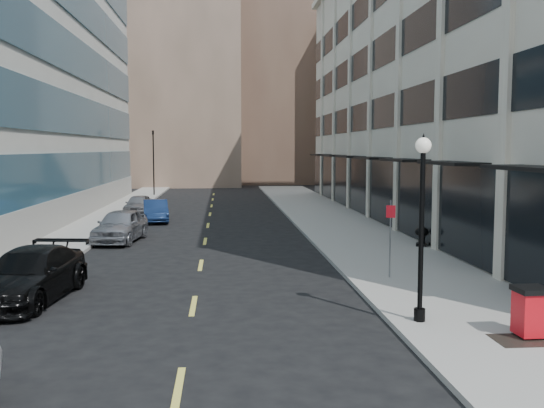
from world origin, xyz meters
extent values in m
cube|color=gray|center=(7.50, 20.00, 0.07)|extent=(5.00, 80.00, 0.15)
cube|color=gray|center=(-6.50, 20.00, 0.07)|extent=(3.00, 80.00, 0.15)
cube|color=beige|center=(17.00, 27.00, 9.00)|extent=(14.00, 46.00, 18.00)
cube|color=black|center=(10.02, 27.00, 2.00)|extent=(0.18, 46.00, 3.60)
cube|color=black|center=(10.03, 27.00, 6.50)|extent=(0.12, 46.00, 1.80)
cube|color=black|center=(10.03, 27.00, 10.00)|extent=(0.12, 46.00, 1.80)
cube|color=beige|center=(10.00, 10.00, 9.00)|extent=(0.35, 0.60, 18.00)
cube|color=beige|center=(10.00, 16.00, 9.00)|extent=(0.35, 0.60, 18.00)
cube|color=beige|center=(10.00, 22.00, 9.00)|extent=(0.35, 0.60, 18.00)
cube|color=beige|center=(10.00, 28.00, 9.00)|extent=(0.35, 0.60, 18.00)
cube|color=beige|center=(10.00, 34.00, 9.00)|extent=(0.35, 0.60, 18.00)
cube|color=beige|center=(10.00, 40.00, 9.00)|extent=(0.35, 0.60, 18.00)
cube|color=beige|center=(10.00, 46.00, 9.00)|extent=(0.35, 0.60, 18.00)
cube|color=black|center=(9.35, 7.00, 3.90)|extent=(1.30, 4.00, 0.12)
cube|color=black|center=(9.35, 13.00, 3.90)|extent=(1.30, 4.00, 0.12)
cube|color=black|center=(9.35, 19.00, 3.90)|extent=(1.30, 4.00, 0.12)
cube|color=black|center=(9.35, 25.00, 3.90)|extent=(1.30, 4.00, 0.12)
cube|color=black|center=(9.35, 31.00, 3.90)|extent=(1.30, 4.00, 0.12)
cube|color=black|center=(9.35, 37.00, 3.90)|extent=(1.30, 4.00, 0.12)
cube|color=black|center=(9.35, 43.00, 3.90)|extent=(1.30, 4.00, 0.12)
cube|color=gray|center=(-7.96, 27.00, 0.90)|extent=(0.20, 46.00, 1.80)
cube|color=#325E75|center=(-7.97, 27.00, 3.00)|extent=(0.14, 45.60, 2.40)
cube|color=#325E75|center=(-7.97, 27.00, 6.50)|extent=(0.14, 45.60, 2.40)
cube|color=#325E75|center=(-7.97, 27.00, 10.00)|extent=(0.14, 45.60, 2.40)
cube|color=#91735F|center=(-4.00, 68.00, 14.00)|extent=(14.00, 18.00, 28.00)
cube|color=brown|center=(8.00, 72.00, 17.00)|extent=(12.00, 16.00, 34.00)
cube|color=#91735F|center=(-14.00, 78.00, 11.00)|extent=(12.00, 14.00, 22.00)
cube|color=beige|center=(18.00, 66.00, 10.00)|extent=(10.00, 14.00, 20.00)
cube|color=black|center=(7.60, 3.80, 0.15)|extent=(1.40, 1.00, 0.01)
cube|color=#D8CC4C|center=(0.00, 2.00, 0.01)|extent=(0.15, 2.20, 0.01)
cube|color=#D8CC4C|center=(0.00, 8.00, 0.01)|extent=(0.15, 2.20, 0.01)
cube|color=#D8CC4C|center=(0.00, 14.00, 0.01)|extent=(0.15, 2.20, 0.01)
cube|color=#D8CC4C|center=(0.00, 20.00, 0.01)|extent=(0.15, 2.20, 0.01)
cube|color=#D8CC4C|center=(0.00, 26.00, 0.01)|extent=(0.15, 2.20, 0.01)
cube|color=#D8CC4C|center=(0.00, 32.00, 0.01)|extent=(0.15, 2.20, 0.01)
cube|color=#D8CC4C|center=(0.00, 38.00, 0.01)|extent=(0.15, 2.20, 0.01)
cube|color=#D8CC4C|center=(0.00, 44.00, 0.01)|extent=(0.15, 2.20, 0.01)
cube|color=#D8CC4C|center=(0.00, 50.00, 0.01)|extent=(0.15, 2.20, 0.01)
cylinder|color=black|center=(-5.50, 48.00, 3.00)|extent=(0.12, 0.12, 6.00)
imported|color=black|center=(-5.50, 48.00, 5.99)|extent=(0.66, 0.66, 1.98)
imported|color=black|center=(-4.80, 8.97, 0.76)|extent=(2.77, 5.46, 1.52)
imported|color=gray|center=(-4.02, 20.18, 0.78)|extent=(2.41, 4.78, 1.56)
imported|color=#14264D|center=(-3.20, 28.00, 0.67)|extent=(1.97, 4.23, 1.34)
imported|color=slate|center=(-4.80, 32.34, 0.66)|extent=(1.85, 4.00, 1.33)
cube|color=red|center=(7.84, 4.04, 0.71)|extent=(0.65, 0.65, 1.02)
cube|color=black|center=(7.84, 4.04, 1.25)|extent=(0.73, 0.73, 0.12)
cylinder|color=black|center=(7.63, 4.38, 0.26)|extent=(0.06, 0.22, 0.22)
cylinder|color=black|center=(8.04, 4.38, 0.26)|extent=(0.06, 0.22, 0.22)
cylinder|color=black|center=(5.73, 5.49, 0.31)|extent=(0.28, 0.28, 0.32)
cylinder|color=black|center=(5.73, 5.49, 2.36)|extent=(0.12, 0.12, 4.06)
sphere|color=silver|center=(5.73, 5.49, 4.52)|extent=(0.39, 0.39, 0.39)
cone|color=black|center=(5.73, 5.49, 4.74)|extent=(0.11, 0.11, 0.16)
cylinder|color=slate|center=(6.40, 10.60, 1.45)|extent=(0.05, 0.05, 2.59)
cube|color=red|center=(6.40, 10.58, 2.36)|extent=(0.30, 0.10, 0.41)
cube|color=black|center=(9.60, 16.86, 0.22)|extent=(0.60, 0.60, 0.13)
cylinder|color=black|center=(9.60, 16.86, 0.48)|extent=(0.29, 0.29, 0.44)
ellipsoid|color=black|center=(9.60, 16.86, 0.79)|extent=(0.61, 0.61, 0.43)
camera|label=1|loc=(0.84, -8.94, 4.45)|focal=40.00mm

